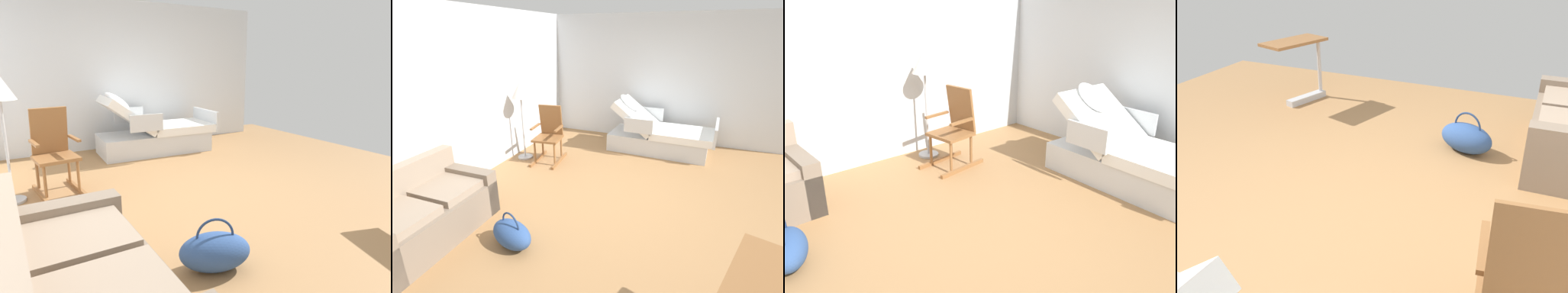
# 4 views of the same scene
# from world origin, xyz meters

# --- Properties ---
(ground_plane) EXTENTS (6.96, 6.96, 0.00)m
(ground_plane) POSITION_xyz_m (0.00, 0.00, 0.00)
(ground_plane) COLOR #9E7247
(side_wall) EXTENTS (0.10, 5.32, 2.70)m
(side_wall) POSITION_xyz_m (2.83, 0.00, 1.35)
(side_wall) COLOR silver
(side_wall) RESTS_ON ground
(hospital_bed) EXTENTS (1.07, 2.10, 1.15)m
(hospital_bed) POSITION_xyz_m (2.07, -0.07, 0.32)
(hospital_bed) COLOR silver
(hospital_bed) RESTS_ON ground
(rocking_chair) EXTENTS (0.81, 0.56, 1.05)m
(rocking_chair) POSITION_xyz_m (0.83, 1.79, 0.50)
(rocking_chair) COLOR brown
(rocking_chair) RESTS_ON ground
(duffel_bag) EXTENTS (0.48, 0.63, 0.43)m
(duffel_bag) POSITION_xyz_m (-1.55, 0.98, 0.15)
(duffel_bag) COLOR #2D4C84
(duffel_bag) RESTS_ON ground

